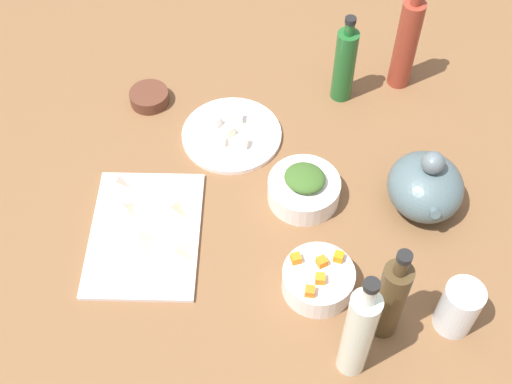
# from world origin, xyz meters

# --- Properties ---
(tabletop) EXTENTS (1.90, 1.90, 0.03)m
(tabletop) POSITION_xyz_m (0.00, 0.00, 0.01)
(tabletop) COLOR brown
(tabletop) RESTS_ON ground
(cutting_board) EXTENTS (0.32, 0.24, 0.01)m
(cutting_board) POSITION_xyz_m (0.07, -0.23, 0.03)
(cutting_board) COLOR silver
(cutting_board) RESTS_ON tabletop
(plate_tofu) EXTENTS (0.23, 0.23, 0.01)m
(plate_tofu) POSITION_xyz_m (-0.20, -0.05, 0.04)
(plate_tofu) COLOR white
(plate_tofu) RESTS_ON tabletop
(bowl_greens) EXTENTS (0.15, 0.15, 0.05)m
(bowl_greens) POSITION_xyz_m (-0.02, 0.10, 0.06)
(bowl_greens) COLOR white
(bowl_greens) RESTS_ON tabletop
(bowl_carrots) EXTENTS (0.14, 0.14, 0.06)m
(bowl_carrots) POSITION_xyz_m (0.20, 0.11, 0.06)
(bowl_carrots) COLOR white
(bowl_carrots) RESTS_ON tabletop
(bowl_small_side) EXTENTS (0.09, 0.09, 0.03)m
(bowl_small_side) POSITION_xyz_m (-0.31, -0.25, 0.05)
(bowl_small_side) COLOR #572E20
(bowl_small_side) RESTS_ON tabletop
(teapot) EXTENTS (0.18, 0.16, 0.16)m
(teapot) POSITION_xyz_m (-0.00, 0.35, 0.09)
(teapot) COLOR #4E6366
(teapot) RESTS_ON tabletop
(bottle_0) EXTENTS (0.05, 0.05, 0.29)m
(bottle_0) POSITION_xyz_m (0.35, 0.16, 0.15)
(bottle_0) COLOR silver
(bottle_0) RESTS_ON tabletop
(bottle_1) EXTENTS (0.05, 0.05, 0.28)m
(bottle_1) POSITION_xyz_m (-0.37, 0.36, 0.15)
(bottle_1) COLOR maroon
(bottle_1) RESTS_ON tabletop
(bottle_2) EXTENTS (0.05, 0.05, 0.25)m
(bottle_2) POSITION_xyz_m (0.28, 0.23, 0.14)
(bottle_2) COLOR #47361D
(bottle_2) RESTS_ON tabletop
(bottle_3) EXTENTS (0.05, 0.05, 0.23)m
(bottle_3) POSITION_xyz_m (-0.33, 0.21, 0.13)
(bottle_3) COLOR #205F29
(bottle_3) RESTS_ON tabletop
(drinking_glass_0) EXTENTS (0.07, 0.07, 0.12)m
(drinking_glass_0) POSITION_xyz_m (0.28, 0.36, 0.09)
(drinking_glass_0) COLOR white
(drinking_glass_0) RESTS_ON tabletop
(carrot_cube_0) EXTENTS (0.02, 0.02, 0.02)m
(carrot_cube_0) POSITION_xyz_m (0.18, 0.12, 0.09)
(carrot_cube_0) COLOR orange
(carrot_cube_0) RESTS_ON bowl_carrots
(carrot_cube_1) EXTENTS (0.02, 0.02, 0.02)m
(carrot_cube_1) POSITION_xyz_m (0.24, 0.09, 0.09)
(carrot_cube_1) COLOR orange
(carrot_cube_1) RESTS_ON bowl_carrots
(carrot_cube_2) EXTENTS (0.02, 0.02, 0.02)m
(carrot_cube_2) POSITION_xyz_m (0.21, 0.11, 0.09)
(carrot_cube_2) COLOR orange
(carrot_cube_2) RESTS_ON bowl_carrots
(carrot_cube_3) EXTENTS (0.02, 0.02, 0.02)m
(carrot_cube_3) POSITION_xyz_m (0.17, 0.07, 0.09)
(carrot_cube_3) COLOR orange
(carrot_cube_3) RESTS_ON bowl_carrots
(carrot_cube_4) EXTENTS (0.02, 0.02, 0.02)m
(carrot_cube_4) POSITION_xyz_m (0.17, 0.15, 0.09)
(carrot_cube_4) COLOR orange
(carrot_cube_4) RESTS_ON bowl_carrots
(chopped_greens_mound) EXTENTS (0.11, 0.11, 0.03)m
(chopped_greens_mound) POSITION_xyz_m (-0.02, 0.10, 0.10)
(chopped_greens_mound) COLOR #395E24
(chopped_greens_mound) RESTS_ON bowl_greens
(tofu_cube_0) EXTENTS (0.03, 0.03, 0.02)m
(tofu_cube_0) POSITION_xyz_m (-0.20, -0.06, 0.05)
(tofu_cube_0) COLOR #F7F6CD
(tofu_cube_0) RESTS_ON plate_tofu
(tofu_cube_1) EXTENTS (0.03, 0.03, 0.02)m
(tofu_cube_1) POSITION_xyz_m (-0.23, -0.09, 0.05)
(tofu_cube_1) COLOR white
(tofu_cube_1) RESTS_ON plate_tofu
(tofu_cube_2) EXTENTS (0.03, 0.03, 0.02)m
(tofu_cube_2) POSITION_xyz_m (-0.16, -0.03, 0.05)
(tofu_cube_2) COLOR #FAF1CB
(tofu_cube_2) RESTS_ON plate_tofu
(tofu_cube_3) EXTENTS (0.03, 0.03, 0.02)m
(tofu_cube_3) POSITION_xyz_m (-0.16, -0.08, 0.05)
(tofu_cube_3) COLOR white
(tofu_cube_3) RESTS_ON plate_tofu
(tofu_cube_4) EXTENTS (0.02, 0.02, 0.02)m
(tofu_cube_4) POSITION_xyz_m (-0.24, -0.04, 0.05)
(tofu_cube_4) COLOR #EAF2CD
(tofu_cube_4) RESTS_ON plate_tofu
(dumpling_0) EXTENTS (0.06, 0.06, 0.03)m
(dumpling_0) POSITION_xyz_m (0.01, -0.27, 0.05)
(dumpling_0) COLOR beige
(dumpling_0) RESTS_ON cutting_board
(dumpling_1) EXTENTS (0.07, 0.07, 0.02)m
(dumpling_1) POSITION_xyz_m (0.13, -0.16, 0.05)
(dumpling_1) COLOR beige
(dumpling_1) RESTS_ON cutting_board
(dumpling_2) EXTENTS (0.06, 0.05, 0.03)m
(dumpling_2) POSITION_xyz_m (-0.04, -0.29, 0.06)
(dumpling_2) COLOR beige
(dumpling_2) RESTS_ON cutting_board
(dumpling_3) EXTENTS (0.07, 0.06, 0.03)m
(dumpling_3) POSITION_xyz_m (0.09, -0.24, 0.05)
(dumpling_3) COLOR beige
(dumpling_3) RESTS_ON cutting_board
(dumpling_4) EXTENTS (0.07, 0.07, 0.03)m
(dumpling_4) POSITION_xyz_m (0.03, -0.18, 0.06)
(dumpling_4) COLOR beige
(dumpling_4) RESTS_ON cutting_board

